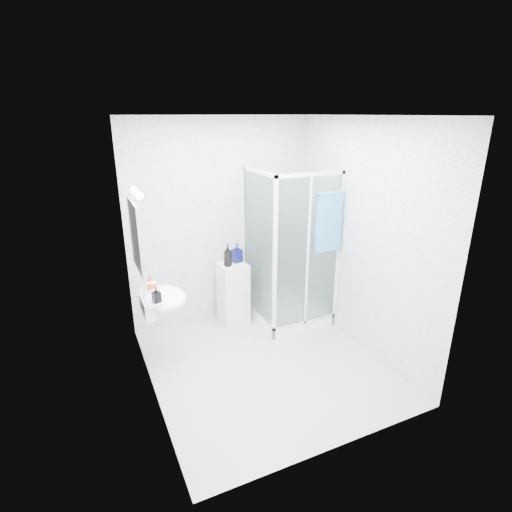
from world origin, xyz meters
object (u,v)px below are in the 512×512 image
soap_dispenser_black (156,295)px  shampoo_bottle_b (237,253)px  shower_enclosure (286,290)px  wall_basin (162,299)px  hand_towel (329,220)px  storage_cabinet (233,293)px  shampoo_bottle_a (228,255)px  soap_dispenser_orange (150,283)px

soap_dispenser_black → shampoo_bottle_b: bearing=34.8°
shower_enclosure → wall_basin: size_ratio=3.57×
wall_basin → hand_towel: size_ratio=0.78×
storage_cabinet → hand_towel: hand_towel is taller
wall_basin → shampoo_bottle_a: (0.95, 0.54, 0.16)m
wall_basin → soap_dispenser_orange: size_ratio=3.53×
storage_cabinet → shampoo_bottle_b: (0.08, 0.05, 0.53)m
hand_towel → shampoo_bottle_b: size_ratio=2.89×
hand_towel → shampoo_bottle_b: hand_towel is taller
shower_enclosure → wall_basin: (-1.66, -0.32, 0.35)m
storage_cabinet → soap_dispenser_orange: 1.30m
shower_enclosure → hand_towel: (0.32, -0.40, 1.00)m
soap_dispenser_orange → shampoo_bottle_b: bearing=22.8°
shower_enclosure → wall_basin: bearing=-169.2°
storage_cabinet → soap_dispenser_orange: soap_dispenser_orange is taller
storage_cabinet → hand_towel: size_ratio=1.15×
shampoo_bottle_a → storage_cabinet: bearing=28.6°
shampoo_bottle_b → soap_dispenser_black: 1.44m
storage_cabinet → hand_towel: bearing=-37.3°
storage_cabinet → shampoo_bottle_b: bearing=28.1°
wall_basin → soap_dispenser_black: soap_dispenser_black is taller
wall_basin → storage_cabinet: bearing=29.8°
shampoo_bottle_a → soap_dispenser_black: (-1.03, -0.73, -0.02)m
soap_dispenser_orange → soap_dispenser_black: soap_dispenser_black is taller
wall_basin → shower_enclosure: bearing=10.8°
shower_enclosure → soap_dispenser_black: shower_enclosure is taller
soap_dispenser_orange → soap_dispenser_black: 0.33m
wall_basin → soap_dispenser_black: 0.25m
shampoo_bottle_a → soap_dispenser_black: 1.26m
shampoo_bottle_a → soap_dispenser_black: bearing=-144.4°
storage_cabinet → shampoo_bottle_b: 0.54m
storage_cabinet → soap_dispenser_black: (-1.11, -0.78, 0.53)m
shower_enclosure → shampoo_bottle_b: (-0.55, 0.32, 0.50)m
shampoo_bottle_a → shampoo_bottle_b: bearing=29.4°
hand_towel → shampoo_bottle_a: (-1.03, 0.63, -0.48)m
shower_enclosure → shampoo_bottle_a: size_ratio=7.19×
storage_cabinet → hand_towel: 1.56m
shampoo_bottle_b → soap_dispenser_black: size_ratio=1.51×
hand_towel → soap_dispenser_orange: bearing=173.8°
shampoo_bottle_b → hand_towel: bearing=-39.5°
shampoo_bottle_b → storage_cabinet: bearing=-149.8°
storage_cabinet → shampoo_bottle_b: shampoo_bottle_b is taller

